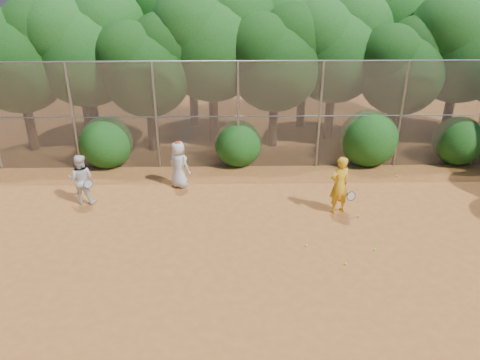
{
  "coord_description": "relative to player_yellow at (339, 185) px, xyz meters",
  "views": [
    {
      "loc": [
        -1.26,
        -10.4,
        7.32
      ],
      "look_at": [
        -1.0,
        2.5,
        1.1
      ],
      "focal_mm": 35.0,
      "sensor_mm": 36.0,
      "label": 1
    }
  ],
  "objects": [
    {
      "name": "tree_11",
      "position": [
        0.0,
        8.22,
        3.23
      ],
      "size": [
        4.64,
        4.03,
        6.35
      ],
      "color": "black",
      "rests_on": "ground"
    },
    {
      "name": "ball_4",
      "position": [
        2.73,
        2.52,
        -0.9
      ],
      "size": [
        0.07,
        0.07,
        0.07
      ],
      "primitive_type": "sphere",
      "color": "#BDE82A",
      "rests_on": "ground"
    },
    {
      "name": "tree_6",
      "position": [
        3.49,
        5.61,
        2.53
      ],
      "size": [
        3.86,
        3.36,
        5.29
      ],
      "color": "black",
      "rests_on": "ground"
    },
    {
      "name": "tree_1",
      "position": [
        -9.0,
        6.12,
        3.23
      ],
      "size": [
        4.64,
        4.03,
        6.35
      ],
      "color": "black",
      "rests_on": "ground"
    },
    {
      "name": "ball_1",
      "position": [
        -0.35,
        -2.83,
        -0.9
      ],
      "size": [
        0.07,
        0.07,
        0.07
      ],
      "primitive_type": "sphere",
      "color": "#BDE82A",
      "rests_on": "ground"
    },
    {
      "name": "bush_1",
      "position": [
        -3.06,
        3.88,
        -0.04
      ],
      "size": [
        1.8,
        1.8,
        1.8
      ],
      "primitive_type": "sphere",
      "color": "#124511",
      "rests_on": "ground"
    },
    {
      "name": "tree_5",
      "position": [
        1.0,
        6.62,
        3.11
      ],
      "size": [
        4.51,
        3.92,
        6.17
      ],
      "color": "black",
      "rests_on": "ground"
    },
    {
      "name": "bush_0",
      "position": [
        -8.06,
        3.88,
        0.06
      ],
      "size": [
        2.0,
        2.0,
        2.0
      ],
      "primitive_type": "sphere",
      "color": "#124511",
      "rests_on": "ground"
    },
    {
      "name": "ball_3",
      "position": [
        -1.26,
        -1.95,
        -0.9
      ],
      "size": [
        0.07,
        0.07,
        0.07
      ],
      "primitive_type": "sphere",
      "color": "#BDE82A",
      "rests_on": "ground"
    },
    {
      "name": "player_yellow",
      "position": [
        0.0,
        0.0,
        0.0
      ],
      "size": [
        0.91,
        0.67,
        1.87
      ],
      "rotation": [
        0.0,
        0.0,
        3.53
      ],
      "color": "gold",
      "rests_on": "ground"
    },
    {
      "name": "tree_10",
      "position": [
        -4.99,
        8.62,
        3.69
      ],
      "size": [
        5.15,
        4.48,
        7.06
      ],
      "color": "black",
      "rests_on": "ground"
    },
    {
      "name": "tree_0",
      "position": [
        -11.5,
        5.62,
        3.0
      ],
      "size": [
        4.38,
        3.81,
        6.0
      ],
      "color": "black",
      "rests_on": "ground"
    },
    {
      "name": "bush_2",
      "position": [
        1.94,
        3.88,
        0.16
      ],
      "size": [
        2.2,
        2.2,
        2.2
      ],
      "primitive_type": "sphere",
      "color": "#124511",
      "rests_on": "ground"
    },
    {
      "name": "tree_7",
      "position": [
        6.0,
        6.22,
        3.34
      ],
      "size": [
        4.77,
        4.14,
        6.53
      ],
      "color": "black",
      "rests_on": "ground"
    },
    {
      "name": "ball_0",
      "position": [
        0.6,
        -0.37,
        -0.9
      ],
      "size": [
        0.07,
        0.07,
        0.07
      ],
      "primitive_type": "sphere",
      "color": "#BDE82A",
      "rests_on": "ground"
    },
    {
      "name": "player_teen",
      "position": [
        -5.12,
        1.91,
        -0.1
      ],
      "size": [
        0.97,
        0.9,
        1.68
      ],
      "rotation": [
        0.0,
        0.0,
        2.53
      ],
      "color": "silver",
      "rests_on": "ground"
    },
    {
      "name": "tree_2",
      "position": [
        -6.51,
        5.41,
        2.65
      ],
      "size": [
        3.99,
        3.47,
        5.47
      ],
      "color": "black",
      "rests_on": "ground"
    },
    {
      "name": "tree_12",
      "position": [
        4.51,
        8.82,
        3.58
      ],
      "size": [
        5.02,
        4.37,
        6.88
      ],
      "color": "black",
      "rests_on": "ground"
    },
    {
      "name": "tree_3",
      "position": [
        -4.0,
        6.42,
        3.46
      ],
      "size": [
        4.89,
        4.26,
        6.7
      ],
      "color": "black",
      "rests_on": "ground"
    },
    {
      "name": "fence_back",
      "position": [
        -2.18,
        3.58,
        1.12
      ],
      "size": [
        20.05,
        0.09,
        4.03
      ],
      "color": "gray",
      "rests_on": "ground"
    },
    {
      "name": "tree_4",
      "position": [
        -1.5,
        5.81,
        2.82
      ],
      "size": [
        4.19,
        3.64,
        5.73
      ],
      "color": "black",
      "rests_on": "ground"
    },
    {
      "name": "ball_2",
      "position": [
        0.59,
        -2.19,
        -0.9
      ],
      "size": [
        0.07,
        0.07,
        0.07
      ],
      "primitive_type": "sphere",
      "color": "#BDE82A",
      "rests_on": "ground"
    },
    {
      "name": "tree_9",
      "position": [
        -10.0,
        8.42,
        3.4
      ],
      "size": [
        4.83,
        4.2,
        6.62
      ],
      "color": "black",
      "rests_on": "ground"
    },
    {
      "name": "player_white",
      "position": [
        -8.15,
        0.8,
        -0.1
      ],
      "size": [
        0.88,
        0.75,
        1.66
      ],
      "rotation": [
        0.0,
        0.0,
        3.08
      ],
      "color": "silver",
      "rests_on": "ground"
    },
    {
      "name": "bush_3",
      "position": [
        5.44,
        3.88,
        0.01
      ],
      "size": [
        1.9,
        1.9,
        1.9
      ],
      "primitive_type": "sphere",
      "color": "#124511",
      "rests_on": "ground"
    },
    {
      "name": "ground",
      "position": [
        -2.06,
        -2.42,
        -0.94
      ],
      "size": [
        80.0,
        80.0,
        0.0
      ],
      "primitive_type": "plane",
      "color": "#935121",
      "rests_on": "ground"
    }
  ]
}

